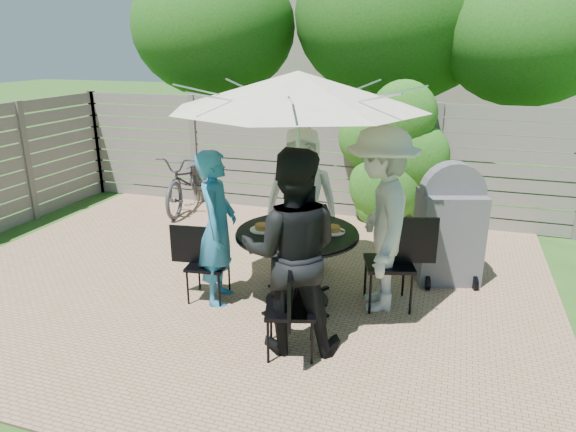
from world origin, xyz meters
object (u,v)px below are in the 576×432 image
(plate_left, at_px, (262,228))
(plate_right, at_px, (333,230))
(person_right, at_px, (380,220))
(person_back, at_px, (301,202))
(chair_back, at_px, (302,247))
(glass_back, at_px, (289,216))
(bicycle, at_px, (188,181))
(person_front, at_px, (292,253))
(umbrella, at_px, (298,90))
(plate_extra, at_px, (314,240))
(glass_left, at_px, (271,227))
(bbq_grill, at_px, (449,228))
(chair_left, at_px, (207,278))
(chair_right, at_px, (389,280))
(plate_back, at_px, (299,218))
(coffee_cup, at_px, (308,219))
(patio_table, at_px, (297,253))
(chair_front, at_px, (291,327))
(glass_right, at_px, (323,222))
(syrup_jug, at_px, (292,222))
(person_left, at_px, (217,228))
(glass_front, at_px, (307,234))
(plate_front, at_px, (295,242))

(plate_left, distance_m, plate_right, 0.72)
(person_right, bearing_deg, person_back, -135.00)
(chair_back, relative_size, glass_back, 6.11)
(plate_right, distance_m, bicycle, 4.02)
(person_front, relative_size, plate_left, 7.11)
(umbrella, height_order, chair_back, umbrella)
(umbrella, distance_m, plate_extra, 1.43)
(plate_right, bearing_deg, glass_left, -156.50)
(chair_back, relative_size, bbq_grill, 0.60)
(chair_left, bearing_deg, chair_right, 6.27)
(plate_back, bearing_deg, chair_back, 103.75)
(plate_extra, distance_m, glass_left, 0.48)
(plate_extra, distance_m, coffee_cup, 0.53)
(chair_back, xyz_separation_m, chair_right, (1.17, -0.70, 0.04))
(patio_table, distance_m, chair_front, 1.01)
(chair_back, relative_size, coffee_cup, 7.13)
(plate_back, xyz_separation_m, glass_right, (0.31, -0.19, 0.05))
(chair_left, relative_size, glass_right, 5.97)
(chair_right, relative_size, syrup_jug, 6.19)
(chair_right, distance_m, plate_back, 1.17)
(person_back, distance_m, chair_right, 1.40)
(person_back, bearing_deg, coffee_cup, -80.69)
(chair_back, bearing_deg, person_left, -34.67)
(chair_left, relative_size, glass_front, 5.97)
(plate_right, bearing_deg, person_left, -166.11)
(plate_extra, xyz_separation_m, bbq_grill, (1.23, 1.33, -0.20))
(person_back, xyz_separation_m, chair_left, (-0.74, -1.04, -0.63))
(glass_right, bearing_deg, coffee_cup, 158.10)
(plate_right, xyz_separation_m, plate_extra, (-0.10, -0.33, 0.00))
(syrup_jug, bearing_deg, bbq_grill, 34.14)
(umbrella, xyz_separation_m, person_left, (-0.81, -0.20, -1.40))
(glass_back, bearing_deg, plate_extra, -49.13)
(plate_back, xyz_separation_m, plate_extra, (0.33, -0.60, 0.00))
(person_right, xyz_separation_m, glass_left, (-1.03, -0.36, -0.07))
(glass_left, bearing_deg, syrup_jug, 51.70)
(glass_left, bearing_deg, glass_right, 35.89)
(chair_right, bearing_deg, syrup_jug, -5.61)
(person_back, distance_m, person_left, 1.18)
(person_right, distance_m, bbq_grill, 1.15)
(person_left, bearing_deg, glass_left, -100.42)
(person_back, xyz_separation_m, plate_extra, (0.45, -1.05, -0.04))
(chair_front, bearing_deg, glass_left, 14.63)
(coffee_cup, bearing_deg, plate_left, -140.55)
(chair_front, bearing_deg, glass_back, 2.73)
(glass_back, bearing_deg, chair_front, -71.18)
(glass_back, xyz_separation_m, coffee_cup, (0.21, 0.01, -0.01))
(patio_table, relative_size, person_right, 0.79)
(person_right, height_order, plate_right, person_right)
(chair_right, distance_m, plate_left, 1.43)
(plate_front, bearing_deg, coffee_cup, 94.11)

